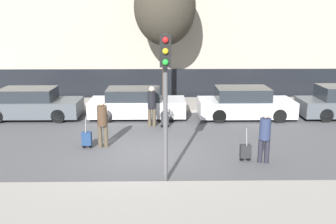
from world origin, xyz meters
name	(u,v)px	position (x,y,z in m)	size (l,w,h in m)	color
ground_plane	(143,153)	(0.00, 0.00, 0.00)	(80.00, 80.00, 0.00)	#4C4C4F
sidewalk_near	(136,206)	(0.00, -3.75, 0.06)	(28.00, 2.50, 0.12)	gray
sidewalk_far	(150,104)	(0.00, 7.00, 0.06)	(28.00, 3.00, 0.12)	gray
parked_car_0	(32,104)	(-5.15, 4.56, 0.64)	(4.20, 1.71, 1.36)	#4C5156
parked_car_1	(137,104)	(-0.51, 4.61, 0.63)	(4.23, 1.76, 1.34)	silver
parked_car_2	(245,104)	(4.30, 4.46, 0.65)	(4.17, 1.78, 1.39)	silver
pedestrian_left	(102,120)	(-1.41, 0.61, 0.96)	(0.35, 0.34, 1.69)	#4C4233
trolley_left	(87,139)	(-1.96, 0.52, 0.34)	(0.34, 0.29, 1.11)	navy
pedestrian_center	(152,104)	(0.21, 3.18, 0.95)	(0.34, 0.34, 1.68)	#4C4233
trolley_center	(165,119)	(0.73, 3.02, 0.37)	(0.34, 0.29, 1.16)	#262628
pedestrian_right	(265,134)	(3.74, -0.90, 0.92)	(0.34, 0.34, 1.62)	#23232D
trolley_right	(245,151)	(3.21, -0.77, 0.32)	(0.34, 0.29, 1.06)	#262628
traffic_light	(165,80)	(0.71, -2.36, 2.81)	(0.28, 0.47, 3.96)	#515154
parked_bicycle	(236,97)	(4.39, 6.74, 0.49)	(1.77, 0.06, 0.96)	black
bare_tree_near_crossing	(165,8)	(0.78, 7.21, 4.85)	(3.03, 3.03, 6.60)	#4C3826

